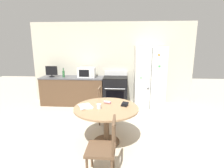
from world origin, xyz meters
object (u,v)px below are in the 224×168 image
at_px(oven_range, 115,91).
at_px(microwave, 87,72).
at_px(dining_chair_far, 106,106).
at_px(counter_bottle, 64,74).
at_px(dining_chair_near, 103,149).
at_px(refrigerator, 149,77).
at_px(wallet, 125,105).
at_px(countertop_tv, 52,71).
at_px(candle_glass, 99,107).

bearing_deg(oven_range, microwave, 178.97).
distance_m(oven_range, dining_chair_far, 1.30).
bearing_deg(counter_bottle, oven_range, 1.01).
height_order(microwave, counter_bottle, microwave).
bearing_deg(dining_chair_near, oven_range, -0.26).
relative_size(refrigerator, counter_bottle, 6.35).
bearing_deg(wallet, dining_chair_far, 119.54).
distance_m(refrigerator, microwave, 1.94).
bearing_deg(dining_chair_far, countertop_tv, -124.89).
bearing_deg(counter_bottle, candle_glass, -57.18).
xyz_separation_m(microwave, countertop_tv, (-1.12, -0.02, 0.03)).
distance_m(candle_glass, wallet, 0.51).
bearing_deg(wallet, refrigerator, 70.06).
height_order(dining_chair_near, dining_chair_far, same).
xyz_separation_m(oven_range, countertop_tv, (-2.03, -0.00, 0.61)).
relative_size(countertop_tv, wallet, 2.26).
bearing_deg(dining_chair_near, candle_glass, 11.92).
relative_size(countertop_tv, counter_bottle, 1.25).
bearing_deg(oven_range, dining_chair_near, -90.43).
height_order(oven_range, counter_bottle, counter_bottle).
relative_size(microwave, counter_bottle, 1.82).
bearing_deg(wallet, countertop_tv, 138.02).
xyz_separation_m(oven_range, dining_chair_near, (-0.02, -3.09, -0.03)).
relative_size(refrigerator, candle_glass, 20.80).
distance_m(countertop_tv, wallet, 3.13).
distance_m(counter_bottle, dining_chair_near, 3.51).
distance_m(refrigerator, counter_bottle, 2.66).
height_order(oven_range, dining_chair_far, oven_range).
distance_m(oven_range, candle_glass, 2.29).
distance_m(oven_range, countertop_tv, 2.12).
xyz_separation_m(dining_chair_near, candle_glass, (-0.17, 0.82, 0.34)).
distance_m(dining_chair_near, wallet, 1.10).
height_order(countertop_tv, dining_chair_far, countertop_tv).
distance_m(microwave, dining_chair_near, 3.28).
xyz_separation_m(dining_chair_near, wallet, (0.31, 1.00, 0.33)).
bearing_deg(refrigerator, oven_range, 177.19).
height_order(refrigerator, wallet, refrigerator).
bearing_deg(countertop_tv, counter_bottle, -4.00).
bearing_deg(dining_chair_far, microwave, -150.75).
relative_size(counter_bottle, candle_glass, 3.28).
xyz_separation_m(dining_chair_far, candle_glass, (-0.03, -0.98, 0.34)).
xyz_separation_m(countertop_tv, candle_glass, (1.83, -2.26, -0.30)).
height_order(refrigerator, countertop_tv, refrigerator).
height_order(refrigerator, counter_bottle, refrigerator).
height_order(countertop_tv, candle_glass, countertop_tv).
relative_size(refrigerator, dining_chair_near, 2.06).
relative_size(microwave, wallet, 3.29).
height_order(microwave, dining_chair_far, microwave).
bearing_deg(oven_range, countertop_tv, -179.96).
xyz_separation_m(microwave, dining_chair_far, (0.74, -1.30, -0.62)).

